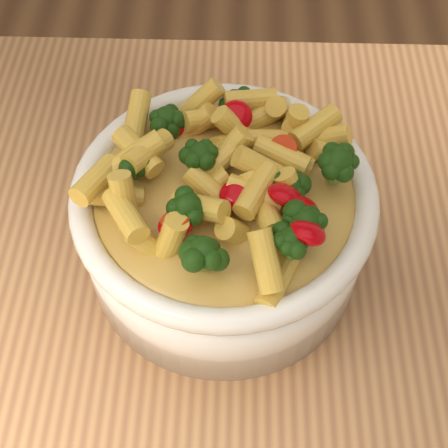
{
  "coord_description": "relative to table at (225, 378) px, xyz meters",
  "views": [
    {
      "loc": [
        0.01,
        -0.24,
        1.4
      ],
      "look_at": [
        -0.0,
        0.08,
        0.95
      ],
      "focal_mm": 50.0,
      "sensor_mm": 36.0,
      "label": 1
    }
  ],
  "objects": [
    {
      "name": "table",
      "position": [
        0.0,
        0.0,
        0.0
      ],
      "size": [
        1.2,
        0.8,
        0.9
      ],
      "color": "#AF7B4B",
      "rests_on": "ground"
    },
    {
      "name": "serving_bowl",
      "position": [
        -0.0,
        0.08,
        0.16
      ],
      "size": [
        0.26,
        0.26,
        0.11
      ],
      "color": "white",
      "rests_on": "table"
    },
    {
      "name": "pasta_salad",
      "position": [
        -0.0,
        0.08,
        0.23
      ],
      "size": [
        0.2,
        0.2,
        0.05
      ],
      "color": "#EECA4B",
      "rests_on": "serving_bowl"
    }
  ]
}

